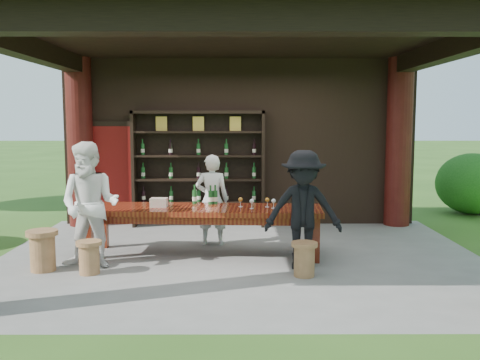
{
  "coord_description": "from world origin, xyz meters",
  "views": [
    {
      "loc": [
        -0.03,
        -8.0,
        2.11
      ],
      "look_at": [
        0.0,
        0.4,
        1.15
      ],
      "focal_mm": 40.0,
      "sensor_mm": 36.0,
      "label": 1
    }
  ],
  "objects_px": {
    "tasting_table": "(204,214)",
    "guest_woman": "(90,205)",
    "stool_near_right": "(304,258)",
    "napkin_basket": "(159,203)",
    "wine_shelf": "(199,169)",
    "host": "(212,200)",
    "stool_far_left": "(43,249)",
    "stool_near_left": "(89,256)",
    "guest_man": "(303,210)"
  },
  "relations": [
    {
      "from": "tasting_table",
      "to": "guest_woman",
      "type": "height_order",
      "value": "guest_woman"
    },
    {
      "from": "stool_near_right",
      "to": "napkin_basket",
      "type": "relative_size",
      "value": 1.79
    },
    {
      "from": "napkin_basket",
      "to": "guest_woman",
      "type": "bearing_deg",
      "value": -139.96
    },
    {
      "from": "stool_near_right",
      "to": "tasting_table",
      "type": "bearing_deg",
      "value": 140.66
    },
    {
      "from": "wine_shelf",
      "to": "host",
      "type": "bearing_deg",
      "value": -77.84
    },
    {
      "from": "stool_far_left",
      "to": "host",
      "type": "distance_m",
      "value": 2.83
    },
    {
      "from": "guest_woman",
      "to": "tasting_table",
      "type": "bearing_deg",
      "value": 31.14
    },
    {
      "from": "stool_near_left",
      "to": "stool_near_right",
      "type": "bearing_deg",
      "value": -2.38
    },
    {
      "from": "stool_far_left",
      "to": "guest_woman",
      "type": "height_order",
      "value": "guest_woman"
    },
    {
      "from": "tasting_table",
      "to": "stool_near_left",
      "type": "height_order",
      "value": "tasting_table"
    },
    {
      "from": "wine_shelf",
      "to": "tasting_table",
      "type": "xyz_separation_m",
      "value": [
        0.24,
        -2.27,
        -0.5
      ]
    },
    {
      "from": "guest_woman",
      "to": "wine_shelf",
      "type": "bearing_deg",
      "value": 72.96
    },
    {
      "from": "wine_shelf",
      "to": "host",
      "type": "relative_size",
      "value": 1.69
    },
    {
      "from": "guest_woman",
      "to": "napkin_basket",
      "type": "height_order",
      "value": "guest_woman"
    },
    {
      "from": "stool_near_left",
      "to": "napkin_basket",
      "type": "relative_size",
      "value": 1.76
    },
    {
      "from": "stool_near_left",
      "to": "napkin_basket",
      "type": "xyz_separation_m",
      "value": [
        0.81,
        1.07,
        0.58
      ]
    },
    {
      "from": "guest_woman",
      "to": "napkin_basket",
      "type": "relative_size",
      "value": 6.91
    },
    {
      "from": "guest_man",
      "to": "stool_near_right",
      "type": "bearing_deg",
      "value": -90.94
    },
    {
      "from": "tasting_table",
      "to": "guest_woman",
      "type": "relative_size",
      "value": 2.06
    },
    {
      "from": "wine_shelf",
      "to": "stool_near_left",
      "type": "xyz_separation_m",
      "value": [
        -1.26,
        -3.32,
        -0.9
      ]
    },
    {
      "from": "stool_far_left",
      "to": "guest_woman",
      "type": "xyz_separation_m",
      "value": [
        0.63,
        0.19,
        0.59
      ]
    },
    {
      "from": "stool_far_left",
      "to": "wine_shelf",
      "type": "bearing_deg",
      "value": 58.33
    },
    {
      "from": "wine_shelf",
      "to": "host",
      "type": "distance_m",
      "value": 1.65
    },
    {
      "from": "tasting_table",
      "to": "host",
      "type": "height_order",
      "value": "host"
    },
    {
      "from": "wine_shelf",
      "to": "guest_woman",
      "type": "distance_m",
      "value": 3.26
    },
    {
      "from": "wine_shelf",
      "to": "stool_near_right",
      "type": "xyz_separation_m",
      "value": [
        1.67,
        -3.44,
        -0.89
      ]
    },
    {
      "from": "stool_near_right",
      "to": "napkin_basket",
      "type": "xyz_separation_m",
      "value": [
        -2.12,
        1.2,
        0.57
      ]
    },
    {
      "from": "stool_far_left",
      "to": "stool_near_left",
      "type": "bearing_deg",
      "value": -12.7
    },
    {
      "from": "wine_shelf",
      "to": "stool_near_right",
      "type": "relative_size",
      "value": 5.54
    },
    {
      "from": "tasting_table",
      "to": "guest_woman",
      "type": "bearing_deg",
      "value": -155.77
    },
    {
      "from": "wine_shelf",
      "to": "guest_man",
      "type": "height_order",
      "value": "wine_shelf"
    },
    {
      "from": "guest_woman",
      "to": "stool_far_left",
      "type": "bearing_deg",
      "value": -156.41
    },
    {
      "from": "tasting_table",
      "to": "host",
      "type": "relative_size",
      "value": 2.42
    },
    {
      "from": "tasting_table",
      "to": "stool_far_left",
      "type": "distance_m",
      "value": 2.39
    },
    {
      "from": "tasting_table",
      "to": "guest_man",
      "type": "xyz_separation_m",
      "value": [
        1.45,
        -0.76,
        0.2
      ]
    },
    {
      "from": "stool_far_left",
      "to": "napkin_basket",
      "type": "distance_m",
      "value": 1.83
    },
    {
      "from": "stool_near_right",
      "to": "napkin_basket",
      "type": "bearing_deg",
      "value": 150.6
    },
    {
      "from": "stool_far_left",
      "to": "host",
      "type": "height_order",
      "value": "host"
    },
    {
      "from": "guest_woman",
      "to": "napkin_basket",
      "type": "xyz_separation_m",
      "value": [
        0.87,
        0.73,
        -0.08
      ]
    },
    {
      "from": "guest_man",
      "to": "tasting_table",
      "type": "bearing_deg",
      "value": 155.13
    },
    {
      "from": "wine_shelf",
      "to": "stool_near_right",
      "type": "distance_m",
      "value": 3.93
    },
    {
      "from": "stool_near_right",
      "to": "guest_man",
      "type": "distance_m",
      "value": 0.72
    },
    {
      "from": "host",
      "to": "stool_near_right",
      "type": "bearing_deg",
      "value": 129.62
    },
    {
      "from": "wine_shelf",
      "to": "guest_man",
      "type": "distance_m",
      "value": 3.49
    },
    {
      "from": "tasting_table",
      "to": "napkin_basket",
      "type": "xyz_separation_m",
      "value": [
        -0.7,
        0.03,
        0.18
      ]
    },
    {
      "from": "stool_near_right",
      "to": "stool_far_left",
      "type": "height_order",
      "value": "stool_far_left"
    },
    {
      "from": "host",
      "to": "napkin_basket",
      "type": "distance_m",
      "value": 1.04
    },
    {
      "from": "tasting_table",
      "to": "stool_far_left",
      "type": "xyz_separation_m",
      "value": [
        -2.19,
        -0.89,
        -0.33
      ]
    },
    {
      "from": "stool_far_left",
      "to": "guest_woman",
      "type": "distance_m",
      "value": 0.89
    },
    {
      "from": "stool_near_right",
      "to": "guest_woman",
      "type": "distance_m",
      "value": 3.1
    }
  ]
}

